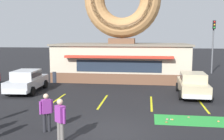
# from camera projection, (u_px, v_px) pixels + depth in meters

# --- Properties ---
(ground_plane) EXTENTS (160.00, 160.00, 0.00)m
(ground_plane) POSITION_uv_depth(u_px,v_px,m) (111.00, 131.00, 11.23)
(ground_plane) COLOR black
(donut_shop_building) EXTENTS (12.30, 6.75, 10.96)m
(donut_shop_building) POSITION_uv_depth(u_px,v_px,m) (122.00, 40.00, 24.57)
(donut_shop_building) COLOR brown
(donut_shop_building) RESTS_ON ground
(putting_mat) EXTENTS (3.70, 1.55, 0.03)m
(putting_mat) POSITION_uv_depth(u_px,v_px,m) (193.00, 121.00, 12.58)
(putting_mat) COLOR green
(putting_mat) RESTS_ON ground
(mini_donut_near_left) EXTENTS (0.13, 0.13, 0.04)m
(mini_donut_near_left) POSITION_uv_depth(u_px,v_px,m) (166.00, 122.00, 12.27)
(mini_donut_near_left) COLOR brown
(mini_donut_near_left) RESTS_ON putting_mat
(mini_donut_near_right) EXTENTS (0.13, 0.13, 0.04)m
(mini_donut_near_right) POSITION_uv_depth(u_px,v_px,m) (167.00, 119.00, 12.71)
(mini_donut_near_right) COLOR #D8667F
(mini_donut_near_right) RESTS_ON putting_mat
(mini_donut_mid_left) EXTENTS (0.13, 0.13, 0.04)m
(mini_donut_mid_left) POSITION_uv_depth(u_px,v_px,m) (189.00, 117.00, 13.02)
(mini_donut_mid_left) COLOR #A5724C
(mini_donut_mid_left) RESTS_ON putting_mat
(mini_donut_mid_centre) EXTENTS (0.13, 0.13, 0.04)m
(mini_donut_mid_centre) POSITION_uv_depth(u_px,v_px,m) (172.00, 119.00, 12.66)
(mini_donut_mid_centre) COLOR #D17F47
(mini_donut_mid_centre) RESTS_ON putting_mat
(mini_donut_mid_right) EXTENTS (0.13, 0.13, 0.04)m
(mini_donut_mid_right) POSITION_uv_depth(u_px,v_px,m) (218.00, 121.00, 12.38)
(mini_donut_mid_right) COLOR #D17F47
(mini_donut_mid_right) RESTS_ON putting_mat
(golf_ball) EXTENTS (0.04, 0.04, 0.04)m
(golf_ball) POSITION_uv_depth(u_px,v_px,m) (171.00, 119.00, 12.67)
(golf_ball) COLOR white
(golf_ball) RESTS_ON putting_mat
(car_silver) EXTENTS (2.19, 4.66, 1.60)m
(car_silver) POSITION_uv_depth(u_px,v_px,m) (27.00, 80.00, 19.14)
(car_silver) COLOR #B2B5BA
(car_silver) RESTS_ON ground
(car_champagne) EXTENTS (2.11, 4.62, 1.60)m
(car_champagne) POSITION_uv_depth(u_px,v_px,m) (193.00, 83.00, 17.78)
(car_champagne) COLOR #BCAD89
(car_champagne) RESTS_ON ground
(pedestrian_hooded_kid) EXTENTS (0.48, 0.43, 1.65)m
(pedestrian_hooded_kid) POSITION_uv_depth(u_px,v_px,m) (46.00, 111.00, 11.07)
(pedestrian_hooded_kid) COLOR #232328
(pedestrian_hooded_kid) RESTS_ON ground
(pedestrian_leather_jacket_man) EXTENTS (0.49, 0.42, 1.74)m
(pedestrian_leather_jacket_man) POSITION_uv_depth(u_px,v_px,m) (60.00, 119.00, 9.80)
(pedestrian_leather_jacket_man) COLOR slate
(pedestrian_leather_jacket_man) RESTS_ON ground
(trash_bin) EXTENTS (0.57, 0.57, 0.97)m
(trash_bin) POSITION_uv_depth(u_px,v_px,m) (55.00, 77.00, 23.06)
(trash_bin) COLOR #232833
(trash_bin) RESTS_ON ground
(traffic_light_pole) EXTENTS (0.28, 0.47, 5.80)m
(traffic_light_pole) POSITION_uv_depth(u_px,v_px,m) (213.00, 39.00, 28.16)
(traffic_light_pole) COLOR #595B60
(traffic_light_pole) RESTS_ON ground
(parking_stripe_far_left) EXTENTS (0.12, 3.60, 0.01)m
(parking_stripe_far_left) POSITION_uv_depth(u_px,v_px,m) (56.00, 100.00, 16.71)
(parking_stripe_far_left) COLOR yellow
(parking_stripe_far_left) RESTS_ON ground
(parking_stripe_left) EXTENTS (0.12, 3.60, 0.01)m
(parking_stripe_left) POSITION_uv_depth(u_px,v_px,m) (103.00, 102.00, 16.30)
(parking_stripe_left) COLOR yellow
(parking_stripe_left) RESTS_ON ground
(parking_stripe_mid_left) EXTENTS (0.12, 3.60, 0.01)m
(parking_stripe_mid_left) POSITION_uv_depth(u_px,v_px,m) (151.00, 103.00, 15.90)
(parking_stripe_mid_left) COLOR yellow
(parking_stripe_mid_left) RESTS_ON ground
(parking_stripe_centre) EXTENTS (0.12, 3.60, 0.01)m
(parking_stripe_centre) POSITION_uv_depth(u_px,v_px,m) (203.00, 105.00, 15.50)
(parking_stripe_centre) COLOR yellow
(parking_stripe_centre) RESTS_ON ground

